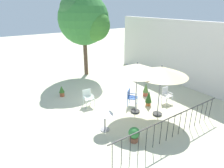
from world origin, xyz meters
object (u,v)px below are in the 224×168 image
Objects in this scene: shade_tree at (85,19)px; patio_chair_1 at (88,97)px; patio_chair_0 at (166,94)px; potted_plant_1 at (62,91)px; cafe_table_0 at (105,119)px; potted_plant_0 at (134,134)px; potted_plant_2 at (149,98)px; patio_chair_2 at (131,96)px; potted_plant_3 at (146,89)px; patio_umbrella_0 at (137,68)px; patio_umbrella_1 at (161,71)px.

patio_chair_1 is (4.51, -2.27, -3.52)m from shade_tree.
potted_plant_1 is at bearing -131.38° from patio_chair_0.
cafe_table_0 is 1.25× the size of potted_plant_0.
patio_chair_2 is at bearing -126.14° from potted_plant_2.
patio_chair_0 is (6.55, 1.37, -3.53)m from shade_tree.
patio_chair_2 is 2.97m from potted_plant_0.
cafe_table_0 reaches higher than potted_plant_1.
patio_chair_2 is at bearing -113.84° from patio_chair_0.
potted_plant_2 is at bearing -36.07° from potted_plant_3.
patio_chair_1 is at bearing -104.31° from potted_plant_3.
potted_plant_1 is at bearing -171.42° from potted_plant_0.
potted_plant_1 is at bearing -48.32° from shade_tree.
patio_chair_1 reaches higher than potted_plant_2.
cafe_table_0 is 1.18× the size of potted_plant_1.
shade_tree is at bearing 173.87° from patio_umbrella_0.
potted_plant_2 is at bearing 55.26° from patio_chair_1.
shade_tree is 2.26× the size of patio_umbrella_0.
potted_plant_2 is at bearing 98.07° from patio_umbrella_0.
potted_plant_3 is at bearing 122.77° from patio_umbrella_0.
patio_umbrella_0 is 2.74m from potted_plant_3.
shade_tree is at bearing 153.25° from patio_chair_1.
shade_tree is 7.51× the size of cafe_table_0.
patio_chair_0 reaches higher than potted_plant_2.
patio_chair_0 is (-0.33, 4.09, -0.04)m from cafe_table_0.
patio_chair_2 is 1.03× the size of potted_plant_2.
patio_chair_1 is at bearing -26.75° from shade_tree.
potted_plant_2 is (-0.93, 0.30, -1.74)m from patio_umbrella_1.
patio_umbrella_1 is at bearing 40.08° from patio_chair_1.
patio_chair_1 is at bearing -119.36° from patio_chair_0.
patio_chair_0 is 1.08m from potted_plant_2.
patio_umbrella_0 is at bearing -81.93° from potted_plant_2.
patio_chair_0 is (0.11, 2.06, -1.76)m from patio_umbrella_0.
patio_chair_0 is 1.31× the size of potted_plant_1.
potted_plant_1 is (-1.82, -0.75, -0.15)m from patio_chair_1.
potted_plant_0 is at bearing -53.87° from potted_plant_2.
patio_chair_0 is (-0.68, 1.34, -1.70)m from patio_umbrella_1.
patio_umbrella_0 is 3.24× the size of potted_plant_3.
patio_chair_0 is at bearing 60.64° from patio_chair_1.
potted_plant_0 is at bearing -65.97° from patio_chair_0.
shade_tree reaches higher than patio_umbrella_1.
patio_chair_0 is 1.95m from patio_chair_2.
patio_umbrella_0 is at bearing 102.08° from cafe_table_0.
patio_umbrella_0 is 3.06m from patio_chair_1.
potted_plant_3 is (5.35, 1.02, -3.61)m from shade_tree.
potted_plant_0 is (1.59, -3.56, -0.16)m from patio_chair_0.
patio_umbrella_1 is at bearing -27.72° from potted_plant_3.
patio_umbrella_1 is 3.23m from cafe_table_0.
potted_plant_2 is (1.80, 2.59, -0.05)m from patio_chair_1.
patio_chair_2 is (-0.68, 0.28, -1.74)m from patio_umbrella_0.
potted_plant_0 is at bearing -48.99° from potted_plant_3.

